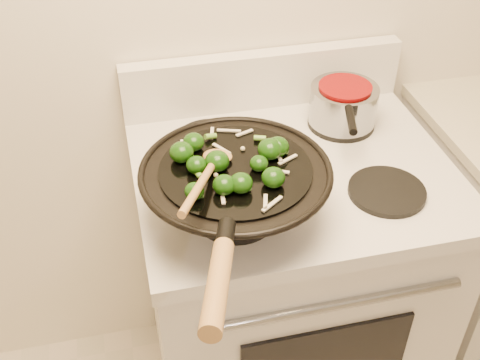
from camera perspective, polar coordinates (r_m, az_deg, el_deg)
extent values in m
cube|color=silver|center=(1.82, 4.24, -10.82)|extent=(0.76, 0.64, 0.88)
cube|color=silver|center=(1.50, 5.05, 0.70)|extent=(0.78, 0.66, 0.04)
cube|color=silver|center=(1.68, 2.20, 9.52)|extent=(0.78, 0.05, 0.16)
cylinder|color=gray|center=(1.36, 8.93, -11.69)|extent=(0.60, 0.02, 0.02)
cylinder|color=black|center=(1.33, -0.40, -3.32)|extent=(0.18, 0.18, 0.01)
cylinder|color=black|center=(1.44, 13.75, -1.04)|extent=(0.18, 0.18, 0.01)
cylinder|color=black|center=(1.56, -2.84, 3.85)|extent=(0.18, 0.18, 0.01)
cylinder|color=black|center=(1.65, 9.55, 5.42)|extent=(0.18, 0.18, 0.01)
torus|color=black|center=(1.25, -0.42, 0.89)|extent=(0.41, 0.41, 0.01)
cylinder|color=black|center=(1.25, -0.42, 0.99)|extent=(0.32, 0.32, 0.01)
cylinder|color=black|center=(1.06, -1.37, -5.18)|extent=(0.05, 0.07, 0.04)
cylinder|color=#9F743E|center=(0.95, -2.14, -10.00)|extent=(0.10, 0.22, 0.07)
ellipsoid|color=#113708|center=(1.17, -4.36, -1.06)|extent=(0.04, 0.04, 0.03)
cylinder|color=#4E8A31|center=(1.18, -3.77, -1.34)|extent=(0.02, 0.02, 0.02)
ellipsoid|color=#113708|center=(1.18, -1.52, -0.46)|extent=(0.05, 0.05, 0.04)
ellipsoid|color=#113708|center=(1.30, -4.42, 3.61)|extent=(0.05, 0.05, 0.04)
ellipsoid|color=#113708|center=(1.27, -5.56, 2.64)|extent=(0.05, 0.05, 0.04)
cylinder|color=#4E8A31|center=(1.28, -4.83, 2.20)|extent=(0.02, 0.02, 0.01)
ellipsoid|color=#113708|center=(1.24, -2.21, 1.58)|extent=(0.04, 0.04, 0.03)
ellipsoid|color=#113708|center=(1.24, 1.80, 1.58)|extent=(0.04, 0.04, 0.03)
ellipsoid|color=#113708|center=(1.18, 0.09, -0.29)|extent=(0.05, 0.05, 0.04)
cylinder|color=#4E8A31|center=(1.19, 0.75, -0.68)|extent=(0.01, 0.02, 0.02)
ellipsoid|color=#113708|center=(1.23, -4.15, 1.43)|extent=(0.04, 0.04, 0.04)
ellipsoid|color=#113708|center=(1.27, 2.85, 2.94)|extent=(0.05, 0.05, 0.05)
ellipsoid|color=#113708|center=(1.28, 3.59, 3.18)|extent=(0.05, 0.05, 0.04)
cylinder|color=#4E8A31|center=(1.29, 4.20, 2.77)|extent=(0.02, 0.02, 0.02)
ellipsoid|color=#113708|center=(1.20, 3.18, 0.24)|extent=(0.05, 0.05, 0.04)
ellipsoid|color=#113708|center=(1.24, -2.18, 1.80)|extent=(0.05, 0.05, 0.04)
cube|color=beige|center=(1.24, 3.81, 0.83)|extent=(0.04, 0.02, 0.00)
cube|color=beige|center=(1.27, 4.55, 1.96)|extent=(0.05, 0.03, 0.00)
cube|color=beige|center=(1.18, -1.67, -1.48)|extent=(0.01, 0.05, 0.00)
cube|color=beige|center=(1.36, -1.05, 4.70)|extent=(0.05, 0.02, 0.00)
cube|color=beige|center=(1.16, 3.07, -2.27)|extent=(0.05, 0.04, 0.00)
cube|color=beige|center=(1.31, -5.50, 3.11)|extent=(0.01, 0.05, 0.00)
cube|color=beige|center=(1.28, 3.72, 2.16)|extent=(0.01, 0.04, 0.00)
cube|color=beige|center=(1.35, -2.68, 4.46)|extent=(0.02, 0.05, 0.00)
cube|color=beige|center=(1.29, -5.21, 2.36)|extent=(0.03, 0.03, 0.00)
cube|color=beige|center=(1.35, 0.43, 4.50)|extent=(0.04, 0.02, 0.00)
cube|color=beige|center=(1.16, 2.43, -2.10)|extent=(0.02, 0.04, 0.00)
cube|color=beige|center=(1.30, -1.77, 2.97)|extent=(0.03, 0.05, 0.00)
cylinder|color=#5E9931|center=(1.33, 1.91, 3.98)|extent=(0.02, 0.03, 0.01)
cylinder|color=#5E9931|center=(1.33, -2.82, 4.16)|extent=(0.03, 0.02, 0.02)
cylinder|color=#5E9931|center=(1.23, -3.99, 0.61)|extent=(0.03, 0.02, 0.02)
cylinder|color=#5E9931|center=(1.22, 3.28, 0.50)|extent=(0.03, 0.02, 0.02)
cylinder|color=#5E9931|center=(1.27, -2.05, 2.24)|extent=(0.02, 0.03, 0.02)
sphere|color=beige|center=(1.22, -3.78, 0.30)|extent=(0.01, 0.01, 0.01)
sphere|color=beige|center=(1.27, -3.10, 1.90)|extent=(0.01, 0.01, 0.01)
sphere|color=beige|center=(1.23, -2.31, 0.47)|extent=(0.01, 0.01, 0.01)
sphere|color=beige|center=(1.30, 0.26, 2.99)|extent=(0.01, 0.01, 0.01)
ellipsoid|color=#9F743E|center=(1.27, -2.14, 2.27)|extent=(0.08, 0.07, 0.02)
cylinder|color=#9F743E|center=(1.15, -3.71, -0.30)|extent=(0.12, 0.24, 0.08)
cylinder|color=gray|center=(1.62, 9.76, 7.09)|extent=(0.18, 0.18, 0.10)
cylinder|color=#700505|center=(1.60, 9.96, 8.70)|extent=(0.14, 0.14, 0.01)
cylinder|color=black|center=(1.48, 10.48, 5.65)|extent=(0.05, 0.11, 0.02)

